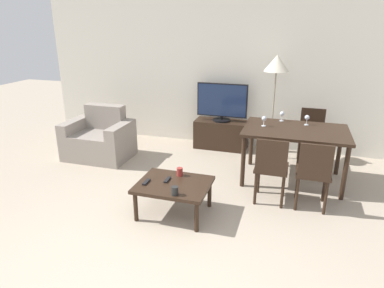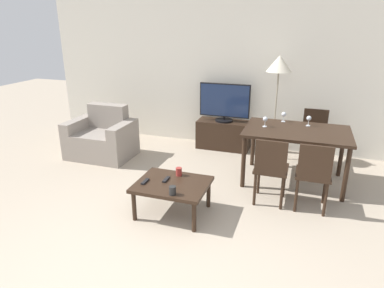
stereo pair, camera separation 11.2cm
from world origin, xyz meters
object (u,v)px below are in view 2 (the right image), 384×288
Objects in this scene: remote_secondary at (145,181)px; wine_glass_center at (265,120)px; remote_primary at (166,179)px; wine_glass_right at (309,119)px; dining_chair_near at (271,167)px; tv_stand at (224,135)px; dining_chair_far at (314,134)px; coffee_table at (172,187)px; floor_lamp at (279,68)px; cup_colored_far at (179,172)px; cup_white_near at (173,191)px; wine_glass_left at (284,115)px; armchair at (102,139)px; dining_table at (297,136)px; dining_chair_near_right at (314,173)px; tv at (225,103)px.

wine_glass_center is at bearing 51.45° from remote_secondary.
wine_glass_right is at bearing 45.76° from remote_primary.
dining_chair_near is at bearing 26.58° from remote_secondary.
dining_chair_far is (1.50, -0.24, 0.24)m from tv_stand.
coffee_table is 1.69m from wine_glass_center.
floor_lamp reaches higher than remote_secondary.
cup_colored_far reaches higher than remote_primary.
floor_lamp is 16.80× the size of cup_colored_far.
wine_glass_left reaches higher than cup_white_near.
remote_secondary is (1.50, -1.43, 0.10)m from armchair.
wine_glass_right is at bearing -28.52° from tv_stand.
dining_table is 2.02m from cup_white_near.
remote_secondary is at bearing -137.92° from dining_table.
dining_chair_near_right is at bearing -49.71° from tv_stand.
dining_chair_near_right reaches higher than cup_white_near.
remote_secondary is (-0.21, -0.13, 0.00)m from remote_primary.
remote_primary is at bearing -125.02° from wine_glass_left.
remote_primary is (-1.63, -0.55, -0.09)m from dining_chair_near_right.
cup_white_near reaches higher than remote_primary.
floor_lamp reaches higher than dining_table.
dining_chair_far is 8.69× the size of cup_colored_far.
coffee_table is at bearing -113.13° from floor_lamp.
remote_secondary is 1.92m from wine_glass_center.
dining_chair_far is (1.50, -0.24, -0.34)m from tv.
dining_chair_far is (0.24, 0.77, -0.18)m from dining_table.
dining_chair_near_right reaches higher than dining_table.
dining_chair_near_right is (3.34, -0.75, 0.19)m from armchair.
remote_secondary is at bearing -159.83° from dining_chair_near_right.
cup_white_near is at bearing -39.95° from armchair.
cup_white_near is (-0.94, -0.85, -0.05)m from dining_chair_near.
cup_colored_far is (0.31, 0.30, 0.04)m from remote_secondary.
armchair is 1.20× the size of dining_chair_near.
wine_glass_center is (0.82, -1.00, 0.61)m from tv_stand.
dining_chair_near_right is 8.69× the size of cup_colored_far.
dining_table is 0.82m from dining_chair_far.
wine_glass_left is at bearing 63.90° from cup_white_near.
cup_white_near is at bearing -149.15° from dining_chair_near_right.
dining_chair_near_right is 1.10m from wine_glass_center.
dining_chair_near_right is (1.54, 0.59, 0.15)m from coffee_table.
tv_stand is at bearing 90.00° from tv.
armchair reaches higher than remote_primary.
tv reaches higher than cup_white_near.
remote_primary is (-1.63, -2.08, -0.09)m from dining_chair_far.
coffee_table is at bearing -131.62° from wine_glass_right.
tv is at bearing 29.06° from armchair.
wine_glass_right reaches higher than dining_chair_near.
cup_colored_far is at bearing -31.95° from armchair.
tv is at bearing 166.29° from floor_lamp.
tv is 6.02× the size of wine_glass_center.
wine_glass_center is at bearing -132.21° from dining_chair_far.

